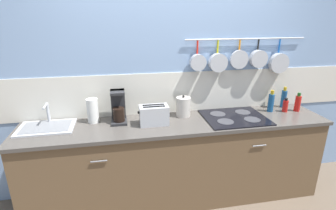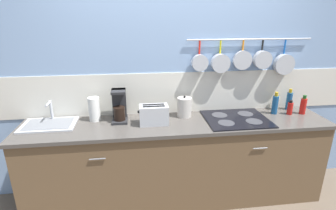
{
  "view_description": "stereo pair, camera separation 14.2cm",
  "coord_description": "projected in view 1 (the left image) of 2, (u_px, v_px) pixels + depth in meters",
  "views": [
    {
      "loc": [
        -0.53,
        -2.32,
        1.9
      ],
      "look_at": [
        -0.09,
        0.0,
        1.07
      ],
      "focal_mm": 28.0,
      "sensor_mm": 36.0,
      "label": 1
    },
    {
      "loc": [
        -0.4,
        -2.34,
        1.9
      ],
      "look_at": [
        -0.09,
        0.0,
        1.07
      ],
      "focal_mm": 28.0,
      "sensor_mm": 36.0,
      "label": 2
    }
  ],
  "objects": [
    {
      "name": "coffee_maker",
      "position": [
        118.0,
        108.0,
        2.57
      ],
      "size": [
        0.15,
        0.22,
        0.31
      ],
      "color": "#262628",
      "rests_on": "countertop"
    },
    {
      "name": "bottle_vinegar",
      "position": [
        285.0,
        106.0,
        2.84
      ],
      "size": [
        0.06,
        0.06,
        0.15
      ],
      "color": "red",
      "rests_on": "countertop"
    },
    {
      "name": "ground_plane",
      "position": [
        176.0,
        197.0,
        2.87
      ],
      "size": [
        12.0,
        12.0,
        0.0
      ],
      "primitive_type": "plane",
      "color": "brown"
    },
    {
      "name": "bottle_hot_sauce",
      "position": [
        284.0,
        98.0,
        2.97
      ],
      "size": [
        0.06,
        0.06,
        0.24
      ],
      "color": "navy",
      "rests_on": "countertop"
    },
    {
      "name": "toaster",
      "position": [
        154.0,
        115.0,
        2.51
      ],
      "size": [
        0.29,
        0.16,
        0.19
      ],
      "color": "#B7BABF",
      "rests_on": "countertop"
    },
    {
      "name": "kettle",
      "position": [
        183.0,
        107.0,
        2.71
      ],
      "size": [
        0.15,
        0.15,
        0.22
      ],
      "color": "beige",
      "rests_on": "countertop"
    },
    {
      "name": "cooktop",
      "position": [
        234.0,
        117.0,
        2.69
      ],
      "size": [
        0.63,
        0.53,
        0.01
      ],
      "color": "black",
      "rests_on": "countertop"
    },
    {
      "name": "wall_back",
      "position": [
        171.0,
        77.0,
        2.75
      ],
      "size": [
        7.2,
        0.15,
        2.6
      ],
      "color": "#84A3CC",
      "rests_on": "ground_plane"
    },
    {
      "name": "sink_basin",
      "position": [
        47.0,
        126.0,
        2.45
      ],
      "size": [
        0.5,
        0.34,
        0.21
      ],
      "color": "#B7BABF",
      "rests_on": "countertop"
    },
    {
      "name": "paper_towel_roll",
      "position": [
        93.0,
        111.0,
        2.55
      ],
      "size": [
        0.11,
        0.11,
        0.24
      ],
      "color": "white",
      "rests_on": "countertop"
    },
    {
      "name": "bottle_sesame_oil",
      "position": [
        298.0,
        103.0,
        2.85
      ],
      "size": [
        0.06,
        0.06,
        0.21
      ],
      "color": "red",
      "rests_on": "countertop"
    },
    {
      "name": "bottle_olive_oil",
      "position": [
        271.0,
        102.0,
        2.83
      ],
      "size": [
        0.06,
        0.06,
        0.24
      ],
      "color": "navy",
      "rests_on": "countertop"
    },
    {
      "name": "countertop",
      "position": [
        177.0,
        124.0,
        2.58
      ],
      "size": [
        3.04,
        0.57,
        0.03
      ],
      "color": "#4C4742",
      "rests_on": "cabinet_base"
    },
    {
      "name": "bottle_cooking_wine",
      "position": [
        271.0,
        101.0,
        2.97
      ],
      "size": [
        0.07,
        0.07,
        0.17
      ],
      "color": "#BFB799",
      "rests_on": "countertop"
    },
    {
      "name": "cabinet_base",
      "position": [
        177.0,
        163.0,
        2.73
      ],
      "size": [
        3.0,
        0.55,
        0.85
      ],
      "color": "brown",
      "rests_on": "ground_plane"
    }
  ]
}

